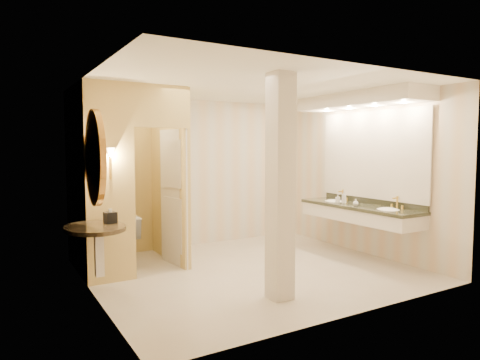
# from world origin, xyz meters

# --- Properties ---
(floor) EXTENTS (4.50, 4.50, 0.00)m
(floor) POSITION_xyz_m (0.00, 0.00, 0.00)
(floor) COLOR beige
(floor) RESTS_ON ground
(ceiling) EXTENTS (4.50, 4.50, 0.00)m
(ceiling) POSITION_xyz_m (0.00, 0.00, 2.70)
(ceiling) COLOR white
(ceiling) RESTS_ON wall_back
(wall_back) EXTENTS (4.50, 0.02, 2.70)m
(wall_back) POSITION_xyz_m (0.00, 2.00, 1.35)
(wall_back) COLOR beige
(wall_back) RESTS_ON floor
(wall_front) EXTENTS (4.50, 0.02, 2.70)m
(wall_front) POSITION_xyz_m (0.00, -2.00, 1.35)
(wall_front) COLOR beige
(wall_front) RESTS_ON floor
(wall_left) EXTENTS (0.02, 4.00, 2.70)m
(wall_left) POSITION_xyz_m (-2.25, 0.00, 1.35)
(wall_left) COLOR beige
(wall_left) RESTS_ON floor
(wall_right) EXTENTS (0.02, 4.00, 2.70)m
(wall_right) POSITION_xyz_m (2.25, 0.00, 1.35)
(wall_right) COLOR beige
(wall_right) RESTS_ON floor
(toilet_closet) EXTENTS (1.50, 1.55, 2.70)m
(toilet_closet) POSITION_xyz_m (-1.11, 0.97, 1.39)
(toilet_closet) COLOR #F0D17D
(toilet_closet) RESTS_ON floor
(wall_sconce) EXTENTS (0.14, 0.14, 0.42)m
(wall_sconce) POSITION_xyz_m (-1.93, 0.43, 1.73)
(wall_sconce) COLOR gold
(wall_sconce) RESTS_ON toilet_closet
(vanity) EXTENTS (0.75, 2.39, 2.09)m
(vanity) POSITION_xyz_m (1.98, -0.24, 1.63)
(vanity) COLOR beige
(vanity) RESTS_ON floor
(console_shelf) EXTENTS (0.90, 0.90, 1.90)m
(console_shelf) POSITION_xyz_m (-2.21, 0.02, 1.34)
(console_shelf) COLOR black
(console_shelf) RESTS_ON floor
(pillar) EXTENTS (0.26, 0.26, 2.70)m
(pillar) POSITION_xyz_m (-0.33, -1.16, 1.35)
(pillar) COLOR beige
(pillar) RESTS_ON floor
(tissue_box) EXTENTS (0.15, 0.15, 0.14)m
(tissue_box) POSITION_xyz_m (-2.02, 0.13, 0.94)
(tissue_box) COLOR black
(tissue_box) RESTS_ON console_shelf
(toilet) EXTENTS (0.44, 0.76, 0.77)m
(toilet) POSITION_xyz_m (-1.54, 1.41, 0.39)
(toilet) COLOR white
(toilet) RESTS_ON floor
(soap_bottle_a) EXTENTS (0.08, 0.08, 0.14)m
(soap_bottle_a) POSITION_xyz_m (1.87, 0.18, 0.94)
(soap_bottle_a) COLOR beige
(soap_bottle_a) RESTS_ON vanity
(soap_bottle_b) EXTENTS (0.09, 0.09, 0.11)m
(soap_bottle_b) POSITION_xyz_m (1.82, -0.28, 0.93)
(soap_bottle_b) COLOR silver
(soap_bottle_b) RESTS_ON vanity
(soap_bottle_c) EXTENTS (0.11, 0.11, 0.22)m
(soap_bottle_c) POSITION_xyz_m (1.87, 0.03, 0.98)
(soap_bottle_c) COLOR #C6B28C
(soap_bottle_c) RESTS_ON vanity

